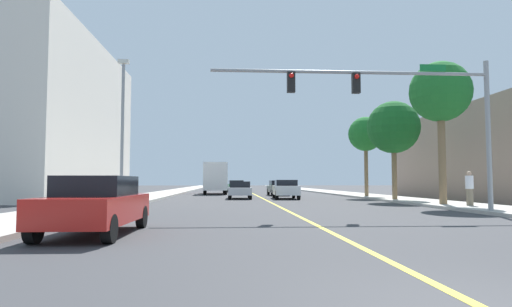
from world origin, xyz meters
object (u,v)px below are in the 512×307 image
object	(u,v)px
car_gray	(278,188)
car_silver	(240,190)
palm_mid	(393,128)
delivery_truck	(215,178)
car_white	(286,189)
street_lamp	(122,123)
palm_far	(366,135)
traffic_signal_mast	(401,99)
palm_near	(440,93)
car_green	(236,186)
pedestrian	(470,188)
car_red	(96,204)

from	to	relation	value
car_gray	car_silver	bearing A→B (deg)	-118.68
palm_mid	delivery_truck	world-z (taller)	palm_mid
car_white	car_silver	world-z (taller)	car_white
street_lamp	car_silver	distance (m)	13.41
car_silver	car_gray	world-z (taller)	car_gray
street_lamp	car_gray	xyz separation A→B (m)	(10.21, 18.65, -3.57)
palm_far	car_silver	bearing A→B (deg)	-173.20
car_white	car_gray	bearing A→B (deg)	89.85
traffic_signal_mast	palm_far	world-z (taller)	palm_far
traffic_signal_mast	car_silver	distance (m)	18.09
palm_near	car_green	distance (m)	33.88
palm_mid	car_green	bearing A→B (deg)	111.99
street_lamp	car_silver	size ratio (longest dim) A/B	1.66
car_green	palm_near	bearing A→B (deg)	-74.64
delivery_truck	pedestrian	world-z (taller)	delivery_truck
palm_far	car_green	size ratio (longest dim) A/B	1.40
palm_near	car_red	size ratio (longest dim) A/B	1.76
palm_far	car_green	xyz separation A→B (m)	(-10.40, 19.13, -4.43)
car_gray	palm_near	bearing A→B (deg)	-71.86
palm_mid	car_gray	distance (m)	14.70
traffic_signal_mast	delivery_truck	distance (m)	30.19
car_silver	car_gray	bearing A→B (deg)	63.70
palm_far	car_red	world-z (taller)	palm_far
car_white	car_silver	bearing A→B (deg)	176.00
palm_far	car_silver	distance (m)	11.43
palm_near	palm_far	world-z (taller)	palm_near
delivery_truck	car_white	bearing A→B (deg)	-67.46
palm_mid	pedestrian	size ratio (longest dim) A/B	3.90
palm_far	delivery_truck	distance (m)	17.22
traffic_signal_mast	car_white	xyz separation A→B (m)	(-2.67, 16.13, -3.96)
traffic_signal_mast	car_red	size ratio (longest dim) A/B	2.67
palm_mid	car_gray	world-z (taller)	palm_mid
palm_near	car_red	xyz separation A→B (m)	(-14.72, -11.02, -5.31)
street_lamp	pedestrian	xyz separation A→B (m)	(17.42, -1.67, -3.32)
palm_mid	car_green	size ratio (longest dim) A/B	1.43
car_silver	car_green	distance (m)	20.38
palm_mid	delivery_truck	bearing A→B (deg)	125.99
palm_mid	car_gray	bearing A→B (deg)	117.39
car_red	delivery_truck	world-z (taller)	delivery_truck
street_lamp	palm_near	size ratio (longest dim) A/B	0.98
traffic_signal_mast	car_gray	world-z (taller)	traffic_signal_mast
street_lamp	car_white	xyz separation A→B (m)	(9.88, 10.86, -3.56)
palm_near	traffic_signal_mast	bearing A→B (deg)	-129.93
car_silver	pedestrian	size ratio (longest dim) A/B	2.65
palm_mid	street_lamp	bearing A→B (deg)	-159.74
car_silver	car_red	bearing A→B (deg)	-99.56
traffic_signal_mast	street_lamp	xyz separation A→B (m)	(-12.55, 5.27, -0.40)
car_gray	delivery_truck	bearing A→B (deg)	140.31
traffic_signal_mast	palm_mid	world-z (taller)	palm_mid
traffic_signal_mast	palm_mid	distance (m)	12.15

